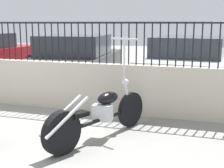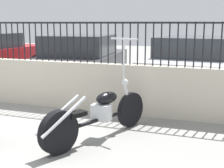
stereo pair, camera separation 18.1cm
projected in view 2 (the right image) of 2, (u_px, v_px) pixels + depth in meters
low_wall at (32, 82)px, 6.50m from camera, size 10.62×0.18×0.93m
fence_railing at (30, 36)px, 6.32m from camera, size 10.62×0.04×0.78m
motorcycle_black at (94, 116)px, 4.49m from camera, size 0.96×1.96×1.47m
car_dark_grey at (81, 59)px, 8.84m from camera, size 2.32×4.15×1.36m
car_silver at (196, 63)px, 7.86m from camera, size 2.22×4.31×1.36m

